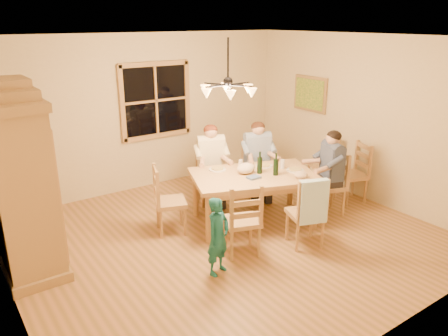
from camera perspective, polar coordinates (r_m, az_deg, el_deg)
floor at (r=6.22m, az=0.46°, el=-9.01°), size 5.50×5.50×0.00m
ceiling at (r=5.49m, az=0.54°, el=16.71°), size 5.50×5.00×0.02m
wall_back at (r=7.82m, az=-10.27°, el=7.11°), size 5.50×0.02×2.70m
wall_right at (r=7.59m, az=17.76°, el=6.16°), size 0.02×5.00×2.70m
window at (r=7.84m, az=-8.91°, el=8.70°), size 1.30×0.06×1.30m
painting at (r=8.29m, az=11.18°, el=9.47°), size 0.06×0.78×0.64m
chandelier at (r=5.55m, az=0.52°, el=10.27°), size 0.77×0.68×0.71m
armoire at (r=5.68m, az=-25.21°, el=-2.03°), size 0.66×1.40×2.30m
dining_table at (r=6.42m, az=3.92°, el=-1.65°), size 2.05×1.63×0.76m
chair_far_left at (r=7.19m, az=-1.66°, el=-2.35°), size 0.56×0.54×0.99m
chair_far_right at (r=7.40m, az=4.31°, el=-1.77°), size 0.56×0.54×0.99m
chair_near_left at (r=5.71m, az=2.31°, el=-8.29°), size 0.56×0.54×0.99m
chair_near_right at (r=6.01m, az=10.51°, el=-7.15°), size 0.56×0.54×0.99m
chair_end_left at (r=6.30m, az=-6.92°, el=-5.71°), size 0.54×0.56×0.99m
chair_end_right at (r=7.03m, az=13.46°, el=-3.41°), size 0.54×0.56×0.99m
adult_woman at (r=7.01m, az=-1.71°, el=1.74°), size 0.50×0.52×0.87m
adult_plaid_man at (r=7.23m, az=4.41°, el=2.22°), size 0.50×0.52×0.87m
adult_slate_man at (r=6.85m, az=13.80°, el=0.76°), size 0.52×0.50×0.87m
towel at (r=5.69m, az=11.56°, el=-4.36°), size 0.39×0.22×0.58m
wine_bottle_a at (r=6.38m, az=4.69°, el=0.72°), size 0.08×0.08×0.33m
wine_bottle_b at (r=6.33m, az=6.80°, el=0.51°), size 0.08×0.08×0.33m
plate_woman at (r=6.54m, az=-0.87°, el=-0.19°), size 0.26×0.26×0.02m
plate_plaid at (r=6.73m, az=5.27°, el=0.27°), size 0.26×0.26×0.02m
plate_slate at (r=6.59m, az=9.27°, el=-0.29°), size 0.26×0.26×0.02m
wine_glass_a at (r=6.59m, az=2.19°, el=0.48°), size 0.06×0.06×0.14m
wine_glass_b at (r=6.65m, az=7.64°, el=0.52°), size 0.06×0.06×0.14m
cap at (r=6.28m, az=10.02°, el=-0.88°), size 0.20×0.20×0.11m
napkin at (r=6.22m, az=3.91°, el=-1.23°), size 0.22×0.19×0.03m
cloth_bundle at (r=6.39m, az=2.88°, el=-0.04°), size 0.28×0.22×0.15m
child at (r=5.20m, az=-0.78°, el=-8.91°), size 0.41×0.34×0.97m
chair_spare_front at (r=7.59m, az=16.22°, el=-1.96°), size 0.53×0.54×0.99m
chair_spare_back at (r=7.99m, az=12.61°, el=-0.61°), size 0.56×0.57×0.99m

